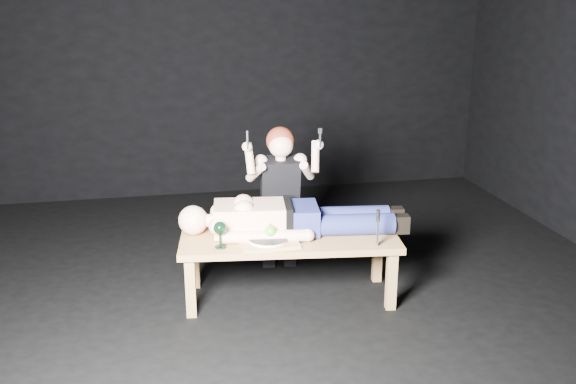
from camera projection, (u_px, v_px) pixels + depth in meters
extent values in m
plane|color=black|center=(296.00, 292.00, 4.56)|extent=(5.00, 5.00, 0.00)
plane|color=black|center=(244.00, 47.00, 6.45)|extent=(5.00, 0.00, 5.00)
cube|color=#A87D3A|center=(289.00, 267.00, 4.41)|extent=(1.52, 0.72, 0.45)
cube|color=tan|center=(268.00, 242.00, 4.22)|extent=(0.39, 0.29, 0.02)
cylinder|color=white|center=(268.00, 239.00, 4.21)|extent=(0.26, 0.26, 0.02)
sphere|color=#549B25|center=(270.00, 231.00, 4.21)|extent=(0.08, 0.08, 0.08)
cube|color=#B2B2B7|center=(243.00, 246.00, 4.17)|extent=(0.04, 0.16, 0.01)
cube|color=#B2B2B7|center=(300.00, 245.00, 4.19)|extent=(0.08, 0.15, 0.01)
cube|color=#B2B2B7|center=(299.00, 242.00, 4.24)|extent=(0.11, 0.13, 0.01)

